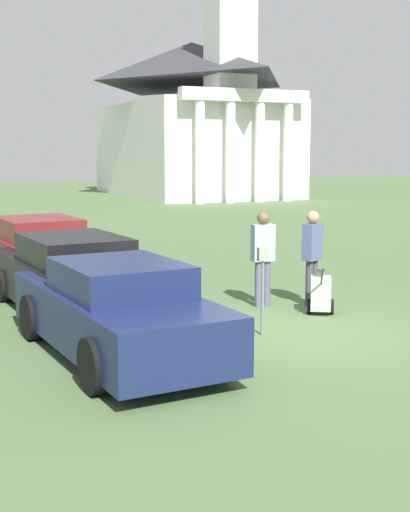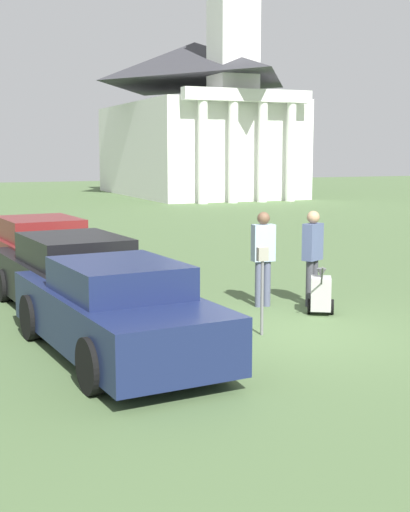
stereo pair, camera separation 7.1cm
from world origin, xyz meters
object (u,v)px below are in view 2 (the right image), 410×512
at_px(parked_car_navy, 116,311).
at_px(equipment_cart, 321,293).
at_px(person_worker, 263,253).
at_px(church, 198,112).
at_px(parked_car_maroon, 39,251).
at_px(parking_meter, 262,274).
at_px(parked_car_black, 72,277).
at_px(person_supervisor, 313,252).

distance_m(parked_car_navy, equipment_cart, 4.32).
relative_size(person_worker, equipment_cart, 1.82).
bearing_deg(church, parked_car_maroon, -118.42).
relative_size(parked_car_maroon, church, 0.22).
relative_size(parked_car_maroon, equipment_cart, 5.01).
distance_m(person_worker, equipment_cart, 1.36).
height_order(parked_car_maroon, parking_meter, parked_car_maroon).
xyz_separation_m(parked_car_maroon, church, (15.45, 28.56, 4.86)).
distance_m(parked_car_black, parked_car_maroon, 3.51).
bearing_deg(parking_meter, person_worker, 62.43).
height_order(parking_meter, church, church).
bearing_deg(parked_car_black, parking_meter, -52.97).
bearing_deg(church, person_worker, -110.01).
bearing_deg(parked_car_maroon, parked_car_black, -95.38).
xyz_separation_m(parking_meter, person_supervisor, (1.89, 1.60, 0.06)).
xyz_separation_m(parked_car_black, person_supervisor, (4.38, -1.12, 0.38)).
height_order(parked_car_black, person_worker, person_worker).
distance_m(parked_car_maroon, parking_meter, 6.72).
bearing_deg(parked_car_black, parked_car_navy, -95.40).
distance_m(parked_car_black, parking_meter, 3.70).
height_order(parked_car_black, equipment_cart, parked_car_black).
bearing_deg(parked_car_black, person_supervisor, -19.74).
xyz_separation_m(parked_car_navy, parking_meter, (2.49, 0.24, 0.32)).
relative_size(person_worker, person_supervisor, 0.99).
bearing_deg(person_supervisor, parking_meter, 13.13).
xyz_separation_m(parked_car_maroon, person_supervisor, (4.38, -4.63, 0.36)).
distance_m(parked_car_black, person_supervisor, 4.54).
xyz_separation_m(parked_car_black, church, (15.45, 32.07, 4.88)).
distance_m(parked_car_navy, parked_car_maroon, 6.47).
bearing_deg(parked_car_black, person_worker, -18.66).
distance_m(parked_car_maroon, equipment_cart, 6.76).
bearing_deg(equipment_cart, church, 102.03).
relative_size(parking_meter, equipment_cart, 1.44).
height_order(parked_car_navy, equipment_cart, parked_car_navy).
relative_size(parked_car_navy, parked_car_black, 0.90).
bearing_deg(person_supervisor, parked_car_black, -41.45).
relative_size(parked_car_black, equipment_cart, 5.39).
bearing_deg(parked_car_navy, person_supervisor, 17.37).
distance_m(parked_car_maroon, church, 32.83).
bearing_deg(person_worker, parked_car_maroon, -46.60).
bearing_deg(parking_meter, parked_car_navy, -174.58).
bearing_deg(equipment_cart, parked_car_navy, -134.08).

